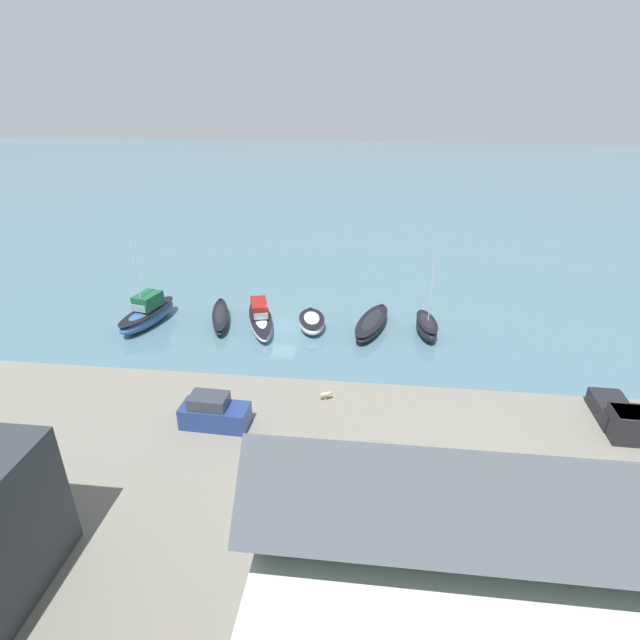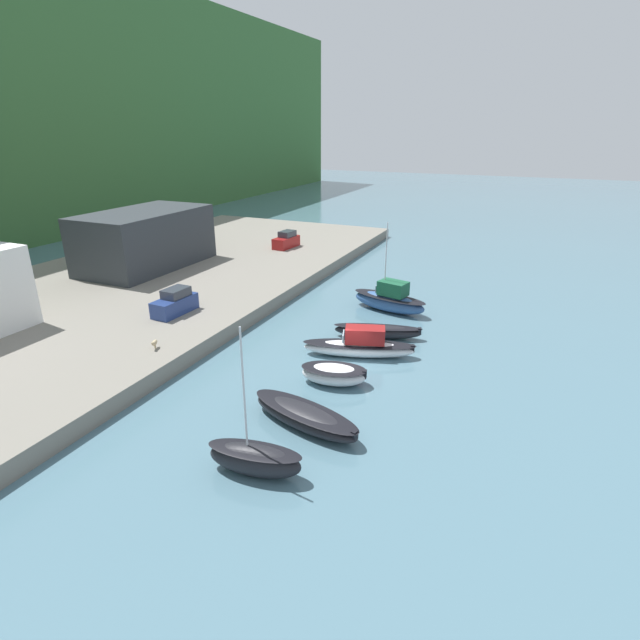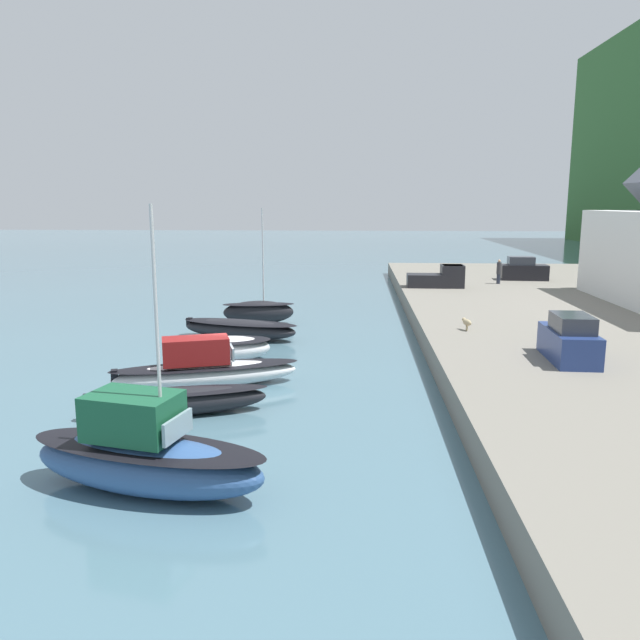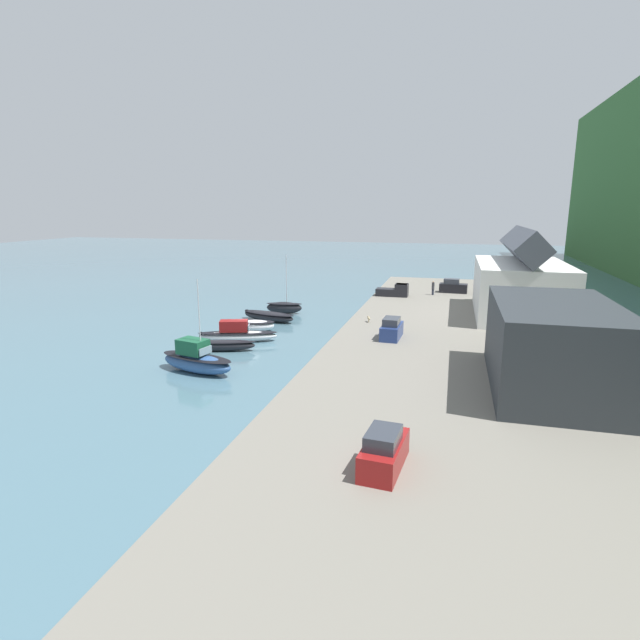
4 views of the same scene
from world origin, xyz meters
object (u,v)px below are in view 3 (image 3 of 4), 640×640
moored_boat_2 (229,348)px  dog_on_quay (467,322)px  person_on_quay (499,271)px  moored_boat_1 (240,329)px  parked_car_2 (523,270)px  pickup_truck_0 (440,278)px  moored_boat_0 (259,311)px  moored_boat_5 (145,456)px  parked_car_0 (569,341)px  moored_boat_4 (177,400)px  moored_boat_3 (204,369)px

moored_boat_2 → dog_on_quay: size_ratio=5.55×
person_on_quay → dog_on_quay: (20.84, -6.34, -0.64)m
moored_boat_1 → dog_on_quay: size_ratio=9.02×
moored_boat_1 → parked_car_2: (-20.98, 22.71, 1.56)m
moored_boat_1 → pickup_truck_0: (-15.39, 14.36, 1.46)m
moored_boat_2 → moored_boat_0: bearing=168.8°
moored_boat_5 → pickup_truck_0: (-36.26, 13.24, 1.00)m
moored_boat_2 → parked_car_2: (-26.47, 22.27, 1.50)m
person_on_quay → dog_on_quay: person_on_quay is taller
moored_boat_1 → parked_car_0: parked_car_0 is taller
moored_boat_4 → dog_on_quay: bearing=114.8°
moored_boat_2 → person_on_quay: bearing=129.3°
moored_boat_4 → parked_car_2: parked_car_2 is taller
moored_boat_3 → pickup_truck_0: size_ratio=1.84×
moored_boat_5 → parked_car_0: bearing=139.3°
moored_boat_0 → pickup_truck_0: moored_boat_0 is taller
moored_boat_4 → moored_boat_0: bearing=163.4°
moored_boat_3 → pickup_truck_0: 29.36m
dog_on_quay → moored_boat_1: bearing=147.3°
moored_boat_5 → dog_on_quay: size_ratio=9.54×
pickup_truck_0 → dog_on_quay: pickup_truck_0 is taller
moored_boat_0 → moored_boat_4: moored_boat_0 is taller
moored_boat_3 → person_on_quay: (-28.33, 19.51, 1.54)m
parked_car_2 → moored_boat_3: bearing=-31.5°
moored_boat_4 → dog_on_quay: dog_on_quay is taller
moored_boat_3 → moored_boat_5: 10.55m
parked_car_2 → dog_on_quay: (23.84, -9.26, -0.46)m
moored_boat_4 → person_on_quay: (-32.21, 19.67, 1.78)m
moored_boat_0 → moored_boat_5: moored_boat_5 is taller
moored_boat_1 → moored_boat_5: 20.90m
moored_boat_3 → dog_on_quay: moored_boat_3 is taller
moored_boat_5 → dog_on_quay: 21.84m
moored_boat_0 → parked_car_2: (-16.09, 22.28, 1.33)m
moored_boat_2 → moored_boat_5: (15.38, 0.68, 0.40)m
moored_boat_0 → dog_on_quay: size_ratio=9.14×
moored_boat_4 → moored_boat_5: (6.64, 1.00, 0.50)m
moored_boat_1 → parked_car_2: size_ratio=1.83×
moored_boat_2 → parked_car_0: bearing=65.2°
moored_boat_4 → pickup_truck_0: 32.89m
moored_boat_2 → parked_car_0: 17.00m
moored_boat_5 → pickup_truck_0: 38.61m
moored_boat_5 → moored_boat_3: bearing=-162.0°
moored_boat_0 → parked_car_2: moored_boat_0 is taller
moored_boat_2 → parked_car_2: bearing=128.7°
parked_car_0 → pickup_truck_0: (-24.84, -2.55, -0.10)m
moored_boat_2 → dog_on_quay: (-2.64, 13.01, 1.04)m
moored_boat_5 → parked_car_2: bearing=166.2°
parked_car_0 → moored_boat_2: bearing=168.8°
moored_boat_3 → parked_car_0: parked_car_0 is taller
moored_boat_1 → moored_boat_4: size_ratio=1.06×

